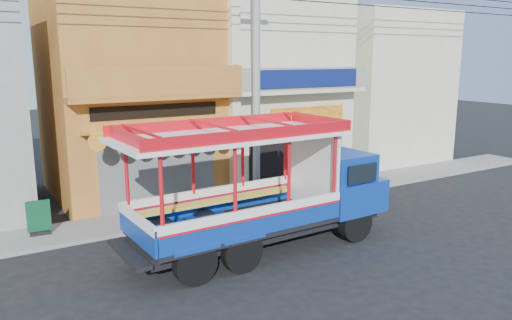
# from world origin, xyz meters

# --- Properties ---
(ground) EXTENTS (90.00, 90.00, 0.00)m
(ground) POSITION_xyz_m (0.00, 0.00, 0.00)
(ground) COLOR black
(ground) RESTS_ON ground
(sidewalk) EXTENTS (30.00, 2.00, 0.12)m
(sidewalk) POSITION_xyz_m (0.00, 4.00, 0.06)
(sidewalk) COLOR slate
(sidewalk) RESTS_ON ground
(shophouse_left) EXTENTS (6.00, 7.50, 8.24)m
(shophouse_left) POSITION_xyz_m (-4.00, 7.96, 4.11)
(shophouse_left) COLOR #A36124
(shophouse_left) RESTS_ON ground
(shophouse_right) EXTENTS (6.00, 6.75, 8.24)m
(shophouse_right) POSITION_xyz_m (2.00, 7.96, 4.11)
(shophouse_right) COLOR beige
(shophouse_right) RESTS_ON ground
(party_pilaster) EXTENTS (0.35, 0.30, 8.00)m
(party_pilaster) POSITION_xyz_m (-1.00, 4.85, 4.00)
(party_pilaster) COLOR beige
(party_pilaster) RESTS_ON ground
(filler_building_right) EXTENTS (6.00, 6.00, 7.60)m
(filler_building_right) POSITION_xyz_m (9.00, 8.00, 3.80)
(filler_building_right) COLOR beige
(filler_building_right) RESTS_ON ground
(utility_pole) EXTENTS (28.00, 0.26, 9.00)m
(utility_pole) POSITION_xyz_m (-0.85, 3.30, 5.03)
(utility_pole) COLOR gray
(utility_pole) RESTS_ON ground
(songthaew_truck) EXTENTS (7.98, 2.91, 3.68)m
(songthaew_truck) POSITION_xyz_m (-2.28, 0.02, 1.77)
(songthaew_truck) COLOR black
(songthaew_truck) RESTS_ON ground
(green_sign) EXTENTS (0.69, 0.36, 1.05)m
(green_sign) POSITION_xyz_m (-8.12, 4.18, 0.56)
(green_sign) COLOR black
(green_sign) RESTS_ON sidewalk
(potted_plant_a) EXTENTS (1.09, 1.10, 0.92)m
(potted_plant_a) POSITION_xyz_m (2.48, 4.42, 0.58)
(potted_plant_a) COLOR #1A4F16
(potted_plant_a) RESTS_ON sidewalk
(potted_plant_b) EXTENTS (0.63, 0.69, 1.01)m
(potted_plant_b) POSITION_xyz_m (3.28, 4.30, 0.62)
(potted_plant_b) COLOR #1A4F16
(potted_plant_b) RESTS_ON sidewalk
(potted_plant_c) EXTENTS (0.72, 0.72, 0.94)m
(potted_plant_c) POSITION_xyz_m (4.89, 4.70, 0.59)
(potted_plant_c) COLOR #1A4F16
(potted_plant_c) RESTS_ON sidewalk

